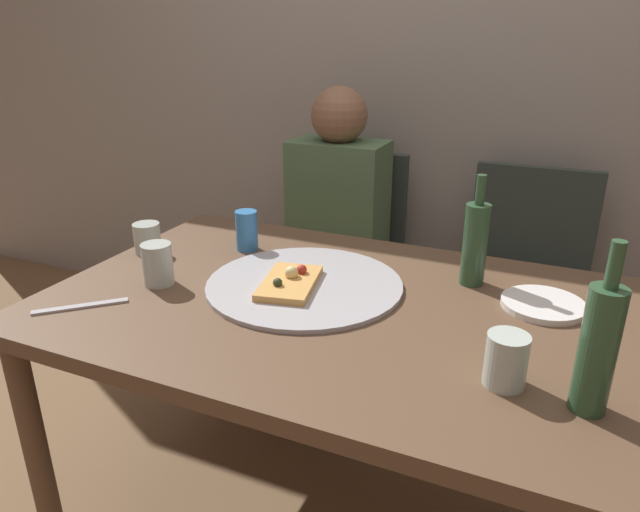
{
  "coord_description": "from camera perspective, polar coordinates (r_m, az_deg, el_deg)",
  "views": [
    {
      "loc": [
        0.48,
        -1.19,
        1.36
      ],
      "look_at": [
        -0.12,
        0.15,
        0.78
      ],
      "focal_mm": 32.33,
      "sensor_mm": 36.0,
      "label": 1
    }
  ],
  "objects": [
    {
      "name": "tumbler_far",
      "position": [
        1.8,
        -16.73,
        1.7
      ],
      "size": [
        0.08,
        0.08,
        0.09
      ],
      "primitive_type": "cylinder",
      "color": "#B7C6BC",
      "rests_on": "dining_table"
    },
    {
      "name": "pizza_tray",
      "position": [
        1.51,
        -1.54,
        -2.83
      ],
      "size": [
        0.51,
        0.51,
        0.01
      ],
      "primitive_type": "cylinder",
      "color": "#ADADB2",
      "rests_on": "dining_table"
    },
    {
      "name": "plate_stack",
      "position": [
        1.5,
        21.22,
        -4.49
      ],
      "size": [
        0.2,
        0.2,
        0.02
      ],
      "primitive_type": "cylinder",
      "color": "white",
      "rests_on": "dining_table"
    },
    {
      "name": "wine_glass",
      "position": [
        1.15,
        17.94,
        -9.79
      ],
      "size": [
        0.08,
        0.08,
        0.11
      ],
      "primitive_type": "cylinder",
      "color": "#B7C6BC",
      "rests_on": "dining_table"
    },
    {
      "name": "pizza_slice_last",
      "position": [
        1.49,
        -3.0,
        -2.54
      ],
      "size": [
        0.17,
        0.24,
        0.05
      ],
      "color": "tan",
      "rests_on": "pizza_tray"
    },
    {
      "name": "back_wall",
      "position": [
        2.41,
        13.3,
        19.62
      ],
      "size": [
        6.0,
        0.1,
        2.6
      ],
      "primitive_type": "cube",
      "color": "gray",
      "rests_on": "ground_plane"
    },
    {
      "name": "tumbler_near",
      "position": [
        1.57,
        -15.77,
        -0.78
      ],
      "size": [
        0.08,
        0.08,
        0.11
      ],
      "primitive_type": "cylinder",
      "color": "#B7C6BC",
      "rests_on": "dining_table"
    },
    {
      "name": "chair_left",
      "position": [
        2.37,
        2.31,
        0.63
      ],
      "size": [
        0.44,
        0.44,
        0.9
      ],
      "rotation": [
        0.0,
        0.0,
        3.14
      ],
      "color": "#2D3833",
      "rests_on": "ground_plane"
    },
    {
      "name": "table_knife",
      "position": [
        1.52,
        -22.61,
        -4.63
      ],
      "size": [
        0.17,
        0.17,
        0.01
      ],
      "primitive_type": "cube",
      "rotation": [
        0.0,
        0.0,
        3.9
      ],
      "color": "#B7B7BC",
      "rests_on": "dining_table"
    },
    {
      "name": "chair_right",
      "position": [
        2.23,
        19.48,
        -2.07
      ],
      "size": [
        0.44,
        0.44,
        0.9
      ],
      "rotation": [
        0.0,
        0.0,
        3.14
      ],
      "color": "#2D3833",
      "rests_on": "ground_plane"
    },
    {
      "name": "wine_bottle",
      "position": [
        1.54,
        15.1,
        1.32
      ],
      "size": [
        0.06,
        0.06,
        0.29
      ],
      "color": "#2D5133",
      "rests_on": "dining_table"
    },
    {
      "name": "guest_in_sweater",
      "position": [
        2.19,
        0.89,
        2.45
      ],
      "size": [
        0.36,
        0.56,
        1.17
      ],
      "rotation": [
        0.0,
        0.0,
        3.14
      ],
      "color": "#4C6B47",
      "rests_on": "ground_plane"
    },
    {
      "name": "beer_bottle",
      "position": [
        1.1,
        25.82,
        -8.14
      ],
      "size": [
        0.06,
        0.06,
        0.32
      ],
      "color": "#2D5133",
      "rests_on": "dining_table"
    },
    {
      "name": "dining_table",
      "position": [
        1.47,
        1.82,
        -7.24
      ],
      "size": [
        1.45,
        0.93,
        0.73
      ],
      "color": "brown",
      "rests_on": "ground_plane"
    },
    {
      "name": "soda_can",
      "position": [
        1.76,
        -7.27,
        2.52
      ],
      "size": [
        0.07,
        0.07,
        0.12
      ],
      "primitive_type": "cylinder",
      "color": "#337AC1",
      "rests_on": "dining_table"
    }
  ]
}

